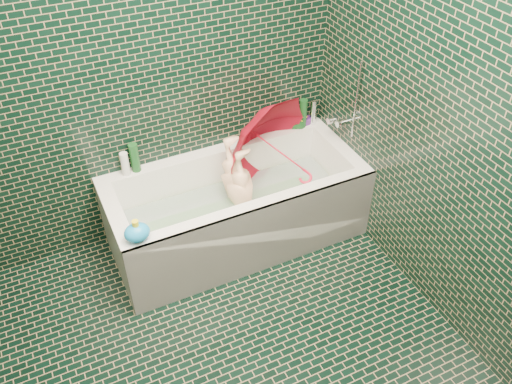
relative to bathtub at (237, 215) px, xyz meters
name	(u,v)px	position (x,y,z in m)	size (l,w,h in m)	color
floor	(238,376)	(-0.45, -1.01, -0.21)	(2.80, 2.80, 0.00)	black
wall_back	(137,67)	(-0.45, 0.39, 1.04)	(2.80, 2.80, 0.00)	black
wall_right	(475,132)	(0.85, -1.01, 1.04)	(2.80, 2.80, 0.00)	black
bathtub	(237,215)	(0.00, 0.00, 0.00)	(1.70, 0.75, 0.55)	white
bath_mat	(237,220)	(0.00, 0.02, -0.06)	(1.35, 0.47, 0.01)	#50C828
water	(236,204)	(0.00, 0.02, 0.09)	(1.48, 0.53, 0.00)	silver
faucet	(345,118)	(0.81, 0.01, 0.56)	(0.18, 0.19, 0.55)	silver
child	(242,200)	(0.05, 0.02, 0.10)	(0.34, 0.22, 0.92)	#E7B790
umbrella	(280,152)	(0.36, 0.08, 0.37)	(0.69, 0.69, 0.61)	red
soap_bottle_a	(314,123)	(0.78, 0.34, 0.34)	(0.10, 0.10, 0.25)	white
soap_bottle_b	(311,124)	(0.75, 0.33, 0.34)	(0.09, 0.09, 0.20)	#4F2079
soap_bottle_c	(297,129)	(0.63, 0.32, 0.34)	(0.15, 0.15, 0.19)	#14481C
bottle_right_tall	(303,113)	(0.69, 0.35, 0.44)	(0.06, 0.06, 0.21)	#14481C
bottle_right_pump	(313,112)	(0.77, 0.34, 0.43)	(0.05, 0.05, 0.19)	silver
bottle_left_tall	(135,158)	(-0.56, 0.35, 0.44)	(0.06, 0.06, 0.20)	#14481C
bottle_left_short	(125,164)	(-0.63, 0.33, 0.42)	(0.05, 0.05, 0.17)	white
rubber_duck	(300,121)	(0.67, 0.36, 0.38)	(0.12, 0.09, 0.09)	yellow
bath_toy	(137,232)	(-0.74, -0.30, 0.40)	(0.18, 0.17, 0.14)	#1991E7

